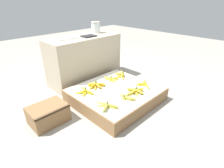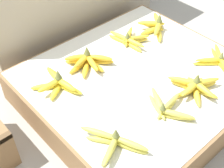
% 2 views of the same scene
% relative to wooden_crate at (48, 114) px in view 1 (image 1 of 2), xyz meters
% --- Properties ---
extents(ground_plane, '(10.00, 10.00, 0.00)m').
position_rel_wooden_crate_xyz_m(ground_plane, '(0.85, -0.21, -0.10)').
color(ground_plane, gray).
extents(display_platform, '(1.03, 0.96, 0.18)m').
position_rel_wooden_crate_xyz_m(display_platform, '(0.85, -0.21, -0.02)').
color(display_platform, olive).
rests_on(display_platform, ground_plane).
extents(back_vendor_table, '(1.15, 0.47, 0.72)m').
position_rel_wooden_crate_xyz_m(back_vendor_table, '(0.96, 0.59, 0.26)').
color(back_vendor_table, tan).
rests_on(back_vendor_table, ground_plane).
extents(wooden_crate, '(0.39, 0.29, 0.20)m').
position_rel_wooden_crate_xyz_m(wooden_crate, '(0.00, 0.00, 0.00)').
color(wooden_crate, olive).
rests_on(wooden_crate, ground_plane).
extents(banana_bunch_front_left, '(0.19, 0.27, 0.09)m').
position_rel_wooden_crate_xyz_m(banana_bunch_front_left, '(0.46, -0.45, 0.10)').
color(banana_bunch_front_left, gold).
rests_on(banana_bunch_front_left, display_platform).
extents(banana_bunch_front_midleft, '(0.17, 0.25, 0.09)m').
position_rel_wooden_crate_xyz_m(banana_bunch_front_midleft, '(0.76, -0.46, 0.10)').
color(banana_bunch_front_midleft, '#DBCC4C').
rests_on(banana_bunch_front_midleft, display_platform).
extents(banana_bunch_front_midright, '(0.23, 0.23, 0.10)m').
position_rel_wooden_crate_xyz_m(banana_bunch_front_midright, '(0.95, -0.46, 0.10)').
color(banana_bunch_front_midright, gold).
rests_on(banana_bunch_front_midright, display_platform).
extents(banana_bunch_front_right, '(0.22, 0.23, 0.08)m').
position_rel_wooden_crate_xyz_m(banana_bunch_front_right, '(1.19, -0.42, 0.10)').
color(banana_bunch_front_right, yellow).
rests_on(banana_bunch_front_right, display_platform).
extents(banana_bunch_middle_left, '(0.18, 0.24, 0.10)m').
position_rel_wooden_crate_xyz_m(banana_bunch_middle_left, '(0.49, -0.02, 0.10)').
color(banana_bunch_middle_left, yellow).
rests_on(banana_bunch_middle_left, display_platform).
extents(banana_bunch_middle_midleft, '(0.23, 0.21, 0.10)m').
position_rel_wooden_crate_xyz_m(banana_bunch_middle_midleft, '(0.70, 0.01, 0.10)').
color(banana_bunch_middle_midleft, gold).
rests_on(banana_bunch_middle_midleft, display_platform).
extents(banana_bunch_middle_midright, '(0.16, 0.24, 0.08)m').
position_rel_wooden_crate_xyz_m(banana_bunch_middle_midright, '(0.99, 0.01, 0.10)').
color(banana_bunch_middle_midright, gold).
rests_on(banana_bunch_middle_midright, display_platform).
extents(banana_bunch_middle_right, '(0.23, 0.23, 0.11)m').
position_rel_wooden_crate_xyz_m(banana_bunch_middle_right, '(1.19, 0.00, 0.10)').
color(banana_bunch_middle_right, gold).
rests_on(banana_bunch_middle_right, display_platform).
extents(glass_jar, '(0.15, 0.15, 0.18)m').
position_rel_wooden_crate_xyz_m(glass_jar, '(1.29, 0.68, 0.70)').
color(glass_jar, silver).
rests_on(glass_jar, back_vendor_table).
extents(foam_tray_white, '(0.30, 0.14, 0.02)m').
position_rel_wooden_crate_xyz_m(foam_tray_white, '(0.71, 0.62, 0.62)').
color(foam_tray_white, white).
rests_on(foam_tray_white, back_vendor_table).
extents(foam_tray_dark, '(0.21, 0.15, 0.02)m').
position_rel_wooden_crate_xyz_m(foam_tray_dark, '(1.02, 0.52, 0.62)').
color(foam_tray_dark, '#232328').
rests_on(foam_tray_dark, back_vendor_table).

